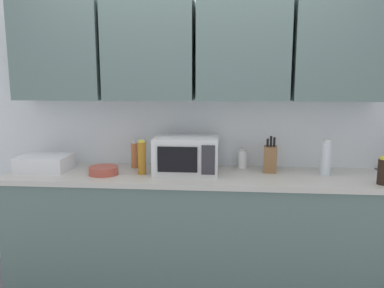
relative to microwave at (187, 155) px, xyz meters
The scene contains 11 objects.
wall_back_with_cabinets 0.58m from the microwave, 73.94° to the left, with size 3.73×0.38×2.60m.
counter_run 0.59m from the microwave, 25.52° to the right, with size 2.86×0.63×0.90m.
microwave is the anchor object (origin of this frame).
dish_rack 1.12m from the microwave, behind, with size 0.38×0.30×0.12m, color silver.
knife_block 0.65m from the microwave, ahead, with size 0.11×0.13×0.28m.
bottle_soy_dark 1.38m from the microwave, ahead, with size 0.07×0.07×0.19m.
bottle_clear_tall 1.04m from the microwave, ahead, with size 0.07×0.07×0.27m.
bottle_spice_jar 0.46m from the microwave, 163.40° to the left, with size 0.05×0.05×0.22m.
bottle_amber_vinegar 0.34m from the microwave, 167.35° to the right, with size 0.06×0.06×0.26m.
bottle_white_jar 0.48m from the microwave, 23.52° to the left, with size 0.07×0.07×0.16m.
bowl_ceramic_small 0.64m from the microwave, 169.96° to the right, with size 0.22×0.22×0.06m, color #B24C3D.
Camera 1 is at (0.22, -3.08, 1.60)m, focal length 35.32 mm.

